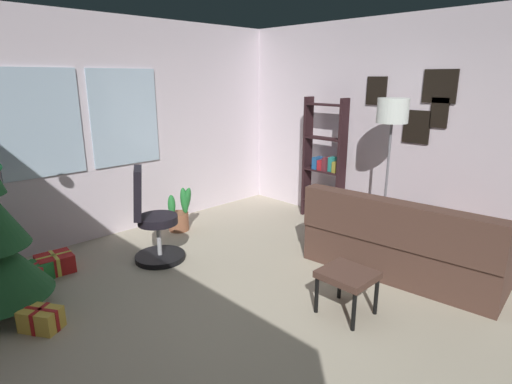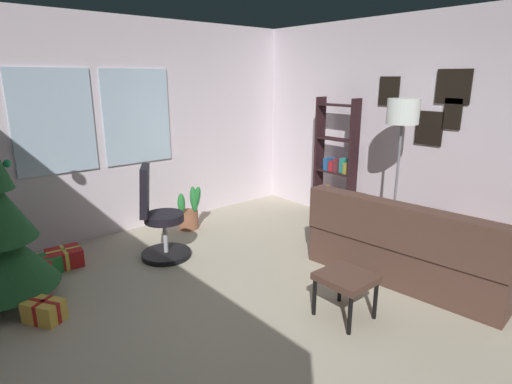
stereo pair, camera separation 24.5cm
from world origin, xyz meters
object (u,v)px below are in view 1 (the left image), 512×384
at_px(potted_plant, 180,214).
at_px(gift_box_gold, 41,319).
at_px(couch, 421,243).
at_px(gift_box_red, 55,264).
at_px(office_chair, 153,225).
at_px(gift_box_green, 31,276).
at_px(floor_lamp, 392,122).
at_px(footstool, 347,278).
at_px(bookshelf, 324,167).

bearing_deg(potted_plant, gift_box_gold, -152.19).
bearing_deg(couch, gift_box_red, 137.02).
bearing_deg(gift_box_red, gift_box_gold, -114.44).
bearing_deg(gift_box_red, office_chair, -27.46).
relative_size(gift_box_green, floor_lamp, 0.24).
relative_size(footstool, gift_box_gold, 1.19).
distance_m(couch, office_chair, 2.92).
distance_m(floor_lamp, potted_plant, 2.92).
bearing_deg(gift_box_red, footstool, -59.40).
xyz_separation_m(gift_box_green, gift_box_gold, (-0.19, -0.88, -0.00)).
relative_size(couch, floor_lamp, 1.15).
relative_size(gift_box_red, office_chair, 0.34).
bearing_deg(potted_plant, couch, -66.77).
relative_size(bookshelf, potted_plant, 2.86).
xyz_separation_m(footstool, gift_box_green, (-1.81, 2.48, -0.25)).
height_order(couch, office_chair, office_chair).
bearing_deg(potted_plant, floor_lamp, -54.74).
xyz_separation_m(footstool, floor_lamp, (1.64, 0.57, 1.17)).
bearing_deg(potted_plant, office_chair, -141.75).
bearing_deg(gift_box_gold, gift_box_green, 78.04).
bearing_deg(gift_box_green, office_chair, -16.67).
bearing_deg(footstool, floor_lamp, 19.35).
height_order(gift_box_green, bookshelf, bookshelf).
relative_size(gift_box_gold, floor_lamp, 0.21).
bearing_deg(gift_box_green, potted_plant, 6.98).
height_order(footstool, gift_box_green, footstool).
xyz_separation_m(bookshelf, potted_plant, (-1.77, 1.03, -0.54)).
xyz_separation_m(gift_box_green, floor_lamp, (3.44, -1.91, 1.41)).
height_order(bookshelf, floor_lamp, floor_lamp).
relative_size(office_chair, floor_lamp, 0.61).
relative_size(gift_box_gold, office_chair, 0.34).
xyz_separation_m(office_chair, floor_lamp, (2.26, -1.55, 1.08)).
relative_size(gift_box_green, gift_box_gold, 1.16).
xyz_separation_m(gift_box_red, office_chair, (0.91, -0.47, 0.32)).
xyz_separation_m(footstool, bookshelf, (1.90, 1.69, 0.43)).
xyz_separation_m(footstool, gift_box_red, (-1.54, 2.60, -0.24)).
relative_size(gift_box_green, potted_plant, 0.70).
xyz_separation_m(gift_box_green, bookshelf, (3.70, -0.79, 0.67)).
xyz_separation_m(gift_box_green, office_chair, (1.18, -0.35, 0.33)).
bearing_deg(gift_box_green, bookshelf, -12.09).
bearing_deg(couch, office_chair, 131.61).
height_order(footstool, potted_plant, potted_plant).
xyz_separation_m(office_chair, bookshelf, (2.52, -0.44, 0.34)).
relative_size(couch, office_chair, 1.91).
xyz_separation_m(couch, office_chair, (-1.94, 2.18, 0.13)).
bearing_deg(floor_lamp, office_chair, 145.53).
bearing_deg(bookshelf, gift_box_green, 167.91).
distance_m(footstool, floor_lamp, 2.09).
distance_m(bookshelf, potted_plant, 2.12).
height_order(footstool, bookshelf, bookshelf).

